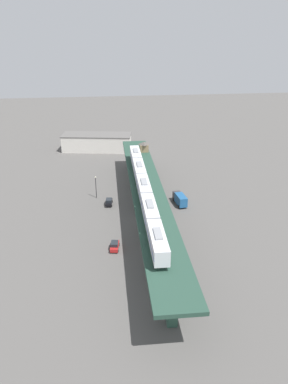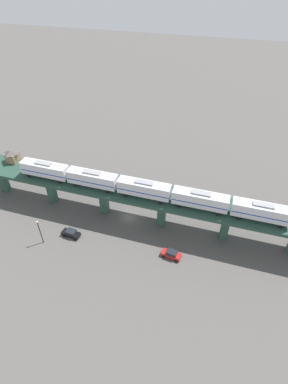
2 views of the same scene
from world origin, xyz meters
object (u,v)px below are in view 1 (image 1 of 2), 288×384
delivery_truck (180,199)px  warehouse_building (97,142)px  signal_hut (144,146)px  street_lamp (96,185)px  street_car_red (115,246)px  street_car_black (109,202)px  subway_train (144,188)px

delivery_truck → warehouse_building: 61.18m
signal_hut → delivery_truck: size_ratio=0.46×
street_lamp → warehouse_building: 48.80m
street_car_red → delivery_truck: size_ratio=0.62×
street_lamp → warehouse_building: size_ratio=0.23×
delivery_truck → street_car_black: bearing=173.6°
subway_train → warehouse_building: bearing=99.1°
street_car_black → delivery_truck: bearing=-6.4°
subway_train → street_car_red: size_ratio=13.51×
signal_hut → street_car_black: signal_hut is taller
street_car_black → street_lamp: (-3.59, 5.38, 3.17)m
delivery_truck → signal_hut: bearing=107.4°
delivery_truck → warehouse_building: size_ratio=0.25×
street_lamp → subway_train: bearing=-60.3°
street_car_black → warehouse_building: warehouse_building is taller
street_car_black → delivery_truck: (20.61, -2.33, 0.82)m
street_car_black → subway_train: bearing=-61.8°
street_lamp → street_car_black: bearing=-56.3°
subway_train → signal_hut: subway_train is taller
subway_train → street_car_black: bearing=118.2°
subway_train → signal_hut: (4.70, 37.37, -0.74)m
subway_train → street_car_black: 20.58m
street_car_red → street_lamp: bearing=97.7°
subway_train → street_lamp: subway_train is taller
street_car_black → street_car_red: same height
street_car_black → street_car_red: size_ratio=0.99×
street_car_black → street_car_red: bearing=-89.1°
signal_hut → street_lamp: signal_hut is taller
warehouse_building → signal_hut: bearing=-63.9°
signal_hut → warehouse_building: bearing=116.1°
street_lamp → warehouse_building: street_lamp is taller
subway_train → delivery_truck: size_ratio=8.43×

